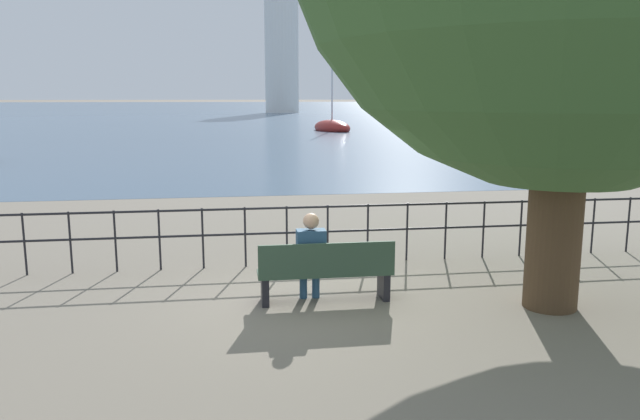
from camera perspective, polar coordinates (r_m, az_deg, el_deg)
name	(u,v)px	position (r m, az deg, el deg)	size (l,w,h in m)	color
ground_plane	(325,300)	(9.14, 0.47, -8.26)	(1000.00, 1000.00, 0.00)	gray
harbor_water	(231,107)	(168.31, -8.10, 9.29)	(600.00, 300.00, 0.01)	#47607A
park_bench	(326,272)	(8.95, 0.53, -5.73)	(1.94, 0.45, 0.90)	#334C38
seated_person_left	(311,253)	(8.92, -0.85, -3.95)	(0.41, 0.35, 1.30)	navy
promenade_railing	(307,226)	(10.88, -1.17, -1.44)	(15.17, 0.04, 1.05)	black
sailboat_1	(332,127)	(53.34, 1.10, 7.56)	(3.60, 5.77, 7.13)	maroon
harbor_lighthouse	(282,48)	(112.49, -3.53, 14.59)	(5.89, 5.89, 24.11)	white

